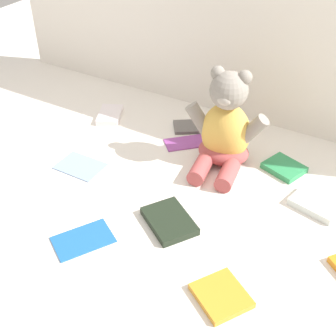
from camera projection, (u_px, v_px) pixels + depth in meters
ground_plane at (178, 175)px, 1.29m from camera, size 3.20×3.20×0.00m
backdrop_drape at (246, 11)px, 1.36m from camera, size 1.79×0.03×0.71m
teddy_bear at (225, 130)px, 1.28m from camera, size 0.24×0.23×0.29m
book_case_0 at (80, 166)px, 1.32m from camera, size 0.14×0.10×0.01m
book_case_1 at (194, 127)px, 1.49m from camera, size 0.15×0.14×0.01m
book_case_2 at (83, 239)px, 1.08m from camera, size 0.15×0.17×0.01m
book_case_3 at (221, 296)px, 0.94m from camera, size 0.14×0.14×0.01m
book_case_6 at (316, 204)px, 1.17m from camera, size 0.14×0.11×0.02m
book_case_7 at (284, 168)px, 1.30m from camera, size 0.13×0.12×0.02m
book_case_8 at (110, 115)px, 1.54m from camera, size 0.12×0.14×0.02m
book_case_9 at (185, 142)px, 1.41m from camera, size 0.14×0.14×0.01m
book_case_10 at (169, 221)px, 1.12m from camera, size 0.17×0.16×0.02m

